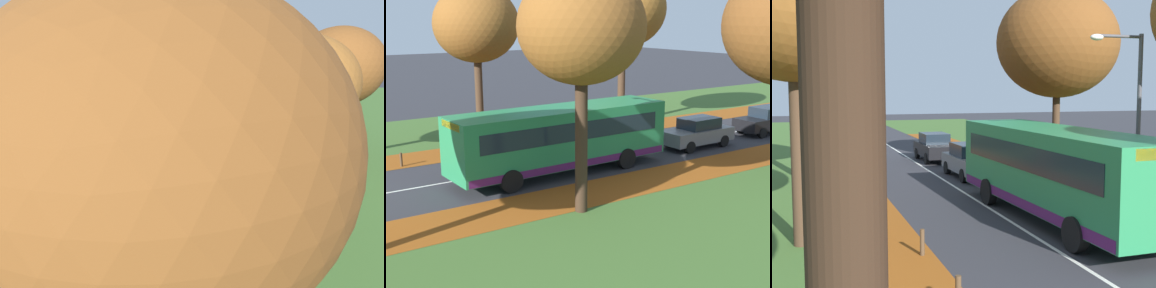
# 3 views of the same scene
# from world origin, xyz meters

# --- Properties ---
(grass_verge_left) EXTENTS (12.00, 90.00, 0.01)m
(grass_verge_left) POSITION_xyz_m (-9.20, 20.00, 0.00)
(grass_verge_left) COLOR #3D6028
(grass_verge_left) RESTS_ON ground
(leaf_litter_left) EXTENTS (2.80, 60.00, 0.00)m
(leaf_litter_left) POSITION_xyz_m (-4.60, 14.00, 0.01)
(leaf_litter_left) COLOR #8C4714
(leaf_litter_left) RESTS_ON grass_verge_left
(leaf_litter_right) EXTENTS (2.80, 60.00, 0.00)m
(leaf_litter_right) POSITION_xyz_m (4.60, 14.00, 0.01)
(leaf_litter_right) COLOR #8C4714
(leaf_litter_right) RESTS_ON grass_verge_right
(road_centre_line) EXTENTS (0.12, 80.00, 0.01)m
(road_centre_line) POSITION_xyz_m (0.00, 20.00, 0.00)
(road_centre_line) COLOR silver
(road_centre_line) RESTS_ON ground
(tree_left_near) EXTENTS (4.68, 4.68, 8.66)m
(tree_left_near) POSITION_xyz_m (-6.47, 10.82, 6.51)
(tree_left_near) COLOR #422D1E
(tree_left_near) RESTS_ON ground
(tree_left_mid) EXTENTS (5.50, 5.50, 9.91)m
(tree_left_mid) POSITION_xyz_m (-5.94, 20.56, 7.40)
(tree_left_mid) COLOR #422D1E
(tree_left_mid) RESTS_ON ground
(tree_right_near) EXTENTS (4.41, 4.41, 8.60)m
(tree_right_near) POSITION_xyz_m (6.08, 9.23, 6.57)
(tree_right_near) COLOR #382619
(tree_right_near) RESTS_ON ground
(bollard_third) EXTENTS (0.12, 0.12, 0.67)m
(bollard_third) POSITION_xyz_m (-3.60, 5.48, 0.34)
(bollard_third) COLOR #4C3823
(bollard_third) RESTS_ON ground
(bollard_fourth) EXTENTS (0.12, 0.12, 0.70)m
(bollard_fourth) POSITION_xyz_m (-3.51, 8.93, 0.35)
(bollard_fourth) COLOR #4C3823
(bollard_fourth) RESTS_ON ground
(streetlamp_right) EXTENTS (1.89, 0.28, 6.00)m
(streetlamp_right) POSITION_xyz_m (3.67, 10.51, 3.74)
(streetlamp_right) COLOR #47474C
(streetlamp_right) RESTS_ON ground
(bus) EXTENTS (2.89, 10.47, 2.98)m
(bus) POSITION_xyz_m (1.47, 11.24, 1.70)
(bus) COLOR #237A47
(bus) RESTS_ON ground
(car_grey_lead) EXTENTS (1.82, 4.22, 1.62)m
(car_grey_lead) POSITION_xyz_m (1.42, 20.02, 0.81)
(car_grey_lead) COLOR slate
(car_grey_lead) RESTS_ON ground
(car_black_following) EXTENTS (1.81, 4.21, 1.62)m
(car_black_following) POSITION_xyz_m (1.24, 26.17, 0.81)
(car_black_following) COLOR black
(car_black_following) RESTS_ON ground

